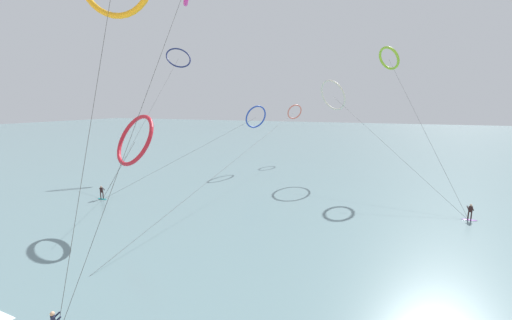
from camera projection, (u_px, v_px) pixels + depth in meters
The scene contains 9 objects.
sea_water at pixel (347, 139), 105.69m from camera, with size 400.00×200.00×0.08m, color slate.
surfer_violet at pixel (470, 213), 31.80m from camera, with size 1.40×0.62×1.70m.
surfer_teal at pixel (102, 193), 38.82m from camera, with size 1.40×0.70×1.70m.
kite_crimson at pixel (135, 140), 30.94m from camera, with size 12.16×5.95×10.76m.
kite_lime at pixel (389, 58), 46.42m from camera, with size 10.45×18.18×20.15m.
kite_coral at pixel (294, 112), 64.33m from camera, with size 3.37×51.54×11.72m.
kite_ivory at pixel (333, 95), 50.30m from camera, with size 19.14×18.76×15.57m.
kite_cobalt at pixel (256, 117), 55.99m from camera, with size 12.83×26.92×11.55m.
kite_navy at pixel (178, 58), 57.11m from camera, with size 5.89×24.98×22.02m.
Camera 1 is at (9.42, -3.44, 11.71)m, focal length 22.00 mm.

